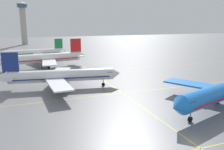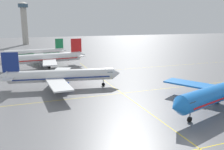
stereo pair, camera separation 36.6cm
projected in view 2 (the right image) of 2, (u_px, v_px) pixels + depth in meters
name	position (u px, v px, depth m)	size (l,w,h in m)	color
ground_plane	(192.00, 143.00, 40.51)	(600.00, 600.00, 0.00)	slate
airliner_second_row	(61.00, 76.00, 72.84)	(36.95, 31.52, 11.50)	white
airliner_third_row	(44.00, 58.00, 105.55)	(39.89, 34.15, 12.40)	white
airliner_far_left_stand	(35.00, 53.00, 129.05)	(34.74, 29.90, 10.80)	white
taxiway_markings	(122.00, 93.00, 68.54)	(163.86, 107.70, 0.01)	yellow
control_tower	(24.00, 20.00, 209.44)	(8.82, 8.82, 36.94)	#ADA89E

